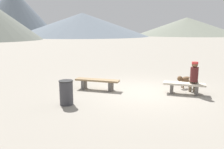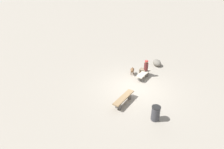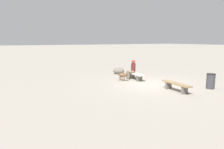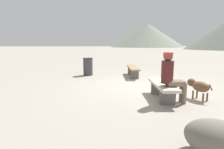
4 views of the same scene
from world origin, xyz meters
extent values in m
cube|color=gray|center=(0.00, 0.00, -0.03)|extent=(210.00, 210.00, 0.06)
cube|color=#605B56|center=(-2.44, -0.05, 0.18)|extent=(0.16, 0.33, 0.36)
cube|color=#605B56|center=(-1.29, -0.13, 0.18)|extent=(0.16, 0.33, 0.36)
cube|color=#8C704C|center=(-1.87, -0.09, 0.40)|extent=(1.82, 0.51, 0.07)
cube|color=#605B56|center=(1.06, 0.03, 0.18)|extent=(0.15, 0.37, 0.35)
cube|color=#605B56|center=(1.94, -0.04, 0.18)|extent=(0.15, 0.37, 0.35)
cube|color=beige|center=(1.50, -0.01, 0.39)|extent=(1.55, 0.54, 0.07)
cylinder|color=#511E1E|center=(1.83, -0.03, 0.77)|extent=(0.29, 0.29, 0.55)
sphere|color=brown|center=(1.83, -0.03, 1.14)|extent=(0.22, 0.22, 0.22)
cylinder|color=red|center=(1.83, -0.03, 1.20)|extent=(0.23, 0.23, 0.08)
cylinder|color=#756651|center=(1.92, 0.17, 0.50)|extent=(0.17, 0.42, 0.15)
cylinder|color=#756651|center=(1.93, 0.38, 0.25)|extent=(0.11, 0.11, 0.50)
cylinder|color=#756651|center=(1.76, 0.18, 0.50)|extent=(0.17, 0.42, 0.15)
cylinder|color=#756651|center=(1.77, 0.38, 0.25)|extent=(0.11, 0.11, 0.50)
ellipsoid|color=brown|center=(1.68, 0.93, 0.35)|extent=(0.55, 0.41, 0.27)
sphere|color=brown|center=(1.40, 0.84, 0.41)|extent=(0.22, 0.22, 0.22)
cylinder|color=brown|center=(1.56, 0.81, 0.11)|extent=(0.04, 0.04, 0.22)
cylinder|color=brown|center=(1.51, 0.95, 0.11)|extent=(0.04, 0.04, 0.22)
cylinder|color=brown|center=(1.85, 0.91, 0.11)|extent=(0.04, 0.04, 0.22)
cylinder|color=brown|center=(1.81, 1.05, 0.11)|extent=(0.04, 0.04, 0.22)
cylinder|color=brown|center=(1.95, 1.03, 0.39)|extent=(0.12, 0.07, 0.15)
cylinder|color=#38383D|center=(-2.34, -2.10, 0.39)|extent=(0.43, 0.43, 0.77)
cylinder|color=black|center=(-2.34, -2.10, 0.79)|extent=(0.46, 0.46, 0.03)
ellipsoid|color=#6B665B|center=(4.01, -0.20, 0.25)|extent=(1.06, 1.04, 0.49)
camera|label=1|loc=(0.59, -8.84, 2.43)|focal=37.13mm
camera|label=2|loc=(-10.00, -3.87, 6.59)|focal=30.65mm
camera|label=3|loc=(-8.87, 7.41, 2.53)|focal=31.91mm
camera|label=4|loc=(5.96, -1.74, 1.44)|focal=28.86mm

